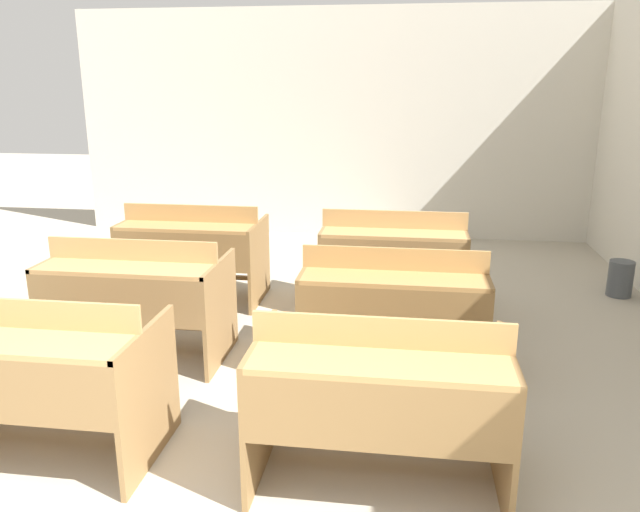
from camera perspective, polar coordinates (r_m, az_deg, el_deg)
The scene contains 8 objects.
wall_back at distance 7.99m, azimuth 1.03°, elevation 11.90°, with size 6.52×0.06×2.81m.
bench_front_left at distance 3.59m, azimuth -24.63°, elevation -9.71°, with size 1.22×0.74×0.89m.
bench_front_right at distance 3.07m, azimuth 5.47°, elevation -12.61°, with size 1.22×0.74×0.89m.
bench_second_left at distance 4.59m, azimuth -16.41°, elevation -3.43°, with size 1.22×0.74×0.89m.
bench_second_right at distance 4.22m, azimuth 6.70°, elevation -4.58°, with size 1.22×0.74×0.89m.
bench_third_left at distance 5.70m, azimuth -11.54°, elevation 0.60°, with size 1.22×0.74×0.89m.
bench_third_right at distance 5.38m, azimuth 6.70°, elevation -0.10°, with size 1.22×0.74×0.89m.
wastepaper_bin at distance 6.42m, azimuth 25.77°, elevation -1.87°, with size 0.22×0.22×0.33m.
Camera 1 is at (0.97, -1.09, 1.93)m, focal length 35.00 mm.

